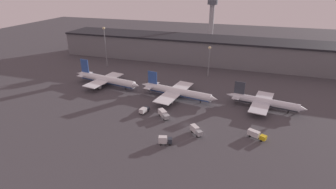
{
  "coord_description": "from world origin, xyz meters",
  "views": [
    {
      "loc": [
        23.35,
        -100.71,
        60.27
      ],
      "look_at": [
        -14.23,
        16.78,
        6.0
      ],
      "focal_mm": 28.0,
      "sensor_mm": 36.0,
      "label": 1
    }
  ],
  "objects": [
    {
      "name": "airplane_0",
      "position": [
        -59.05,
        31.62,
        3.76
      ],
      "size": [
        48.57,
        29.51,
        14.5
      ],
      "rotation": [
        0.0,
        0.0,
        -0.17
      ],
      "color": "white",
      "rests_on": "ground"
    },
    {
      "name": "terminal_building",
      "position": [
        0.0,
        101.6,
        9.59
      ],
      "size": [
        256.12,
        30.61,
        19.1
      ],
      "color": "slate",
      "rests_on": "ground"
    },
    {
      "name": "airplane_2",
      "position": [
        33.34,
        28.2,
        3.4
      ],
      "size": [
        39.74,
        29.57,
        12.1
      ],
      "rotation": [
        0.0,
        0.0,
        -0.17
      ],
      "color": "silver",
      "rests_on": "ground"
    },
    {
      "name": "service_vehicle_0",
      "position": [
        -12.22,
        3.46,
        1.84
      ],
      "size": [
        7.33,
        7.36,
        3.26
      ],
      "rotation": [
        0.0,
        0.0,
        -0.79
      ],
      "color": "#9EA3A8",
      "rests_on": "ground"
    },
    {
      "name": "service_vehicle_2",
      "position": [
        -22.71,
        4.66,
        1.61
      ],
      "size": [
        3.73,
        6.1,
        2.83
      ],
      "rotation": [
        0.0,
        0.0,
        1.34
      ],
      "color": "#282D38",
      "rests_on": "ground"
    },
    {
      "name": "service_vehicle_1",
      "position": [
        -4.6,
        -17.56,
        1.92
      ],
      "size": [
        5.67,
        3.35,
        3.51
      ],
      "rotation": [
        0.0,
        0.0,
        0.26
      ],
      "color": "#282D38",
      "rests_on": "ground"
    },
    {
      "name": "lamp_post_0",
      "position": [
        -78.93,
        67.26,
        18.17
      ],
      "size": [
        1.8,
        1.8,
        29.15
      ],
      "color": "slate",
      "rests_on": "ground"
    },
    {
      "name": "service_vehicle_3",
      "position": [
        5.58,
        -6.23,
        1.87
      ],
      "size": [
        6.26,
        6.31,
        3.34
      ],
      "rotation": [
        0.0,
        0.0,
        -0.79
      ],
      "color": "#9EA3A8",
      "rests_on": "ground"
    },
    {
      "name": "service_vehicle_4",
      "position": [
        29.93,
        -1.95,
        1.76
      ],
      "size": [
        7.91,
        5.26,
        3.09
      ],
      "rotation": [
        0.0,
        0.0,
        -0.45
      ],
      "color": "gold",
      "rests_on": "ground"
    },
    {
      "name": "lamp_post_1",
      "position": [
        -1.91,
        67.26,
        13.44
      ],
      "size": [
        1.8,
        1.8,
        20.59
      ],
      "color": "slate",
      "rests_on": "ground"
    },
    {
      "name": "ground",
      "position": [
        0.0,
        0.0,
        0.0
      ],
      "size": [
        600.0,
        600.0,
        0.0
      ],
      "primitive_type": "plane",
      "color": "#423F44"
    },
    {
      "name": "control_tower",
      "position": [
        -14.4,
        149.73,
        26.79
      ],
      "size": [
        9.0,
        9.0,
        46.36
      ],
      "color": "#99999E",
      "rests_on": "ground"
    },
    {
      "name": "airplane_1",
      "position": [
        -12.24,
        26.87,
        3.62
      ],
      "size": [
        46.19,
        34.53,
        13.02
      ],
      "rotation": [
        0.0,
        0.0,
        -0.17
      ],
      "color": "white",
      "rests_on": "ground"
    }
  ]
}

